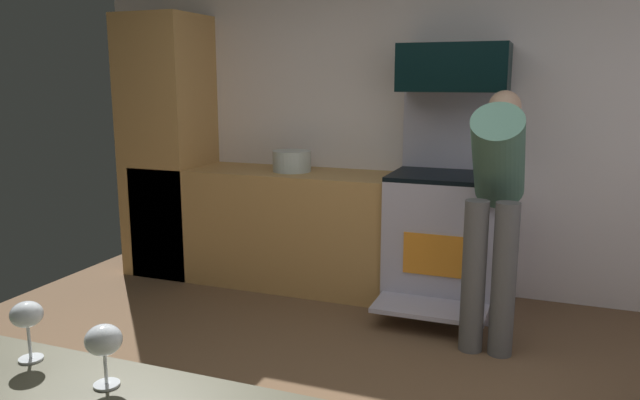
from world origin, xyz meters
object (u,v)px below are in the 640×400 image
at_px(stock_pot, 292,161).
at_px(microwave, 454,68).
at_px(oven_range, 445,235).
at_px(wine_glass_mid, 104,342).
at_px(person_cook, 495,196).
at_px(wine_glass_far, 27,317).

bearing_deg(stock_pot, microwave, 3.86).
relative_size(oven_range, wine_glass_mid, 10.17).
distance_m(oven_range, microwave, 1.17).
bearing_deg(person_cook, oven_range, 123.58).
relative_size(microwave, wine_glass_mid, 4.98).
height_order(wine_glass_mid, stock_pot, stock_pot).
bearing_deg(wine_glass_far, wine_glass_mid, -8.11).
xyz_separation_m(oven_range, stock_pot, (-1.19, 0.01, 0.47)).
bearing_deg(microwave, wine_glass_mid, -94.53).
distance_m(wine_glass_far, stock_pot, 3.23).
relative_size(person_cook, wine_glass_far, 9.92).
bearing_deg(microwave, wine_glass_far, -99.23).
bearing_deg(oven_range, wine_glass_mid, -94.66).
bearing_deg(microwave, oven_range, -90.00).
xyz_separation_m(oven_range, person_cook, (0.37, -0.56, 0.41)).
height_order(oven_range, wine_glass_far, oven_range).
relative_size(microwave, stock_pot, 2.52).
relative_size(microwave, wine_glass_far, 4.80).
bearing_deg(stock_pot, oven_range, -0.66).
xyz_separation_m(oven_range, microwave, (0.00, 0.09, 1.16)).
bearing_deg(oven_range, person_cook, -56.42).
bearing_deg(wine_glass_mid, wine_glass_far, 171.89).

